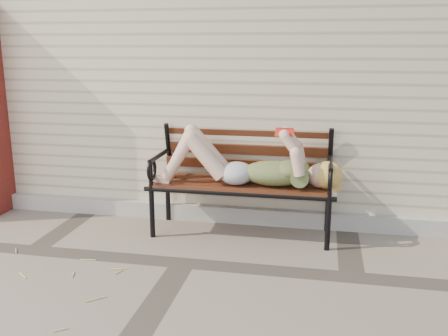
# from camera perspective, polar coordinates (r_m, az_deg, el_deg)

# --- Properties ---
(ground) EXTENTS (80.00, 80.00, 0.00)m
(ground) POSITION_cam_1_polar(r_m,az_deg,el_deg) (3.87, -4.67, -10.77)
(ground) COLOR #786A5C
(ground) RESTS_ON ground
(house_wall) EXTENTS (8.00, 4.00, 3.00)m
(house_wall) POSITION_cam_1_polar(r_m,az_deg,el_deg) (6.46, 2.49, 12.80)
(house_wall) COLOR beige
(house_wall) RESTS_ON ground
(foundation_strip) EXTENTS (8.00, 0.10, 0.15)m
(foundation_strip) POSITION_cam_1_polar(r_m,az_deg,el_deg) (4.72, -1.47, -5.17)
(foundation_strip) COLOR #ADA59C
(foundation_strip) RESTS_ON ground
(garden_bench) EXTENTS (1.68, 0.67, 1.08)m
(garden_bench) POSITION_cam_1_polar(r_m,az_deg,el_deg) (4.35, 2.27, 0.50)
(garden_bench) COLOR black
(garden_bench) RESTS_ON ground
(reading_woman) EXTENTS (1.58, 0.36, 0.50)m
(reading_woman) POSITION_cam_1_polar(r_m,az_deg,el_deg) (4.21, 2.17, 0.57)
(reading_woman) COLOR #093941
(reading_woman) RESTS_ON ground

